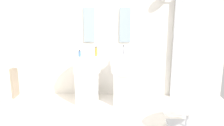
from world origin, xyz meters
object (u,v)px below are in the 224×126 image
at_px(towel_rack, 13,83).
at_px(soap_bottle_blue, 80,54).
at_px(pedestal_sink_right, 125,77).
at_px(pedestal_sink_left, 87,77).
at_px(soap_bottle_grey, 123,50).
at_px(lounge_chair, 188,109).
at_px(shower_column, 175,46).
at_px(soap_bottle_amber, 96,52).

bearing_deg(towel_rack, soap_bottle_blue, 33.93).
bearing_deg(soap_bottle_blue, pedestal_sink_right, 5.70).
bearing_deg(pedestal_sink_left, soap_bottle_grey, 13.10).
height_order(towel_rack, soap_bottle_blue, soap_bottle_blue).
relative_size(towel_rack, soap_bottle_blue, 7.69).
height_order(pedestal_sink_right, soap_bottle_blue, soap_bottle_blue).
relative_size(lounge_chair, towel_rack, 1.16).
relative_size(shower_column, towel_rack, 2.16).
distance_m(towel_rack, soap_bottle_blue, 1.25).
bearing_deg(lounge_chair, soap_bottle_amber, 146.45).
bearing_deg(lounge_chair, towel_rack, 174.84).
distance_m(pedestal_sink_right, soap_bottle_amber, 0.74).
height_order(towel_rack, soap_bottle_amber, soap_bottle_amber).
relative_size(shower_column, lounge_chair, 1.87).
bearing_deg(soap_bottle_grey, towel_rack, -153.13).
bearing_deg(pedestal_sink_right, pedestal_sink_left, 180.00).
xyz_separation_m(lounge_chair, soap_bottle_grey, (-0.98, 1.16, 0.68)).
distance_m(pedestal_sink_left, towel_rack, 1.34).
height_order(pedestal_sink_right, soap_bottle_grey, soap_bottle_grey).
height_order(pedestal_sink_left, towel_rack, pedestal_sink_left).
distance_m(pedestal_sink_left, soap_bottle_amber, 0.54).
height_order(soap_bottle_grey, soap_bottle_blue, soap_bottle_grey).
bearing_deg(pedestal_sink_right, soap_bottle_grey, 99.65).
height_order(pedestal_sink_right, towel_rack, pedestal_sink_right).
distance_m(pedestal_sink_left, pedestal_sink_right, 0.73).
bearing_deg(pedestal_sink_right, towel_rack, -157.70).
bearing_deg(lounge_chair, pedestal_sink_left, 149.21).
height_order(lounge_chair, soap_bottle_amber, soap_bottle_amber).
distance_m(pedestal_sink_left, shower_column, 1.87).
bearing_deg(pedestal_sink_left, soap_bottle_blue, -143.31).
relative_size(pedestal_sink_left, towel_rack, 1.10).
xyz_separation_m(pedestal_sink_right, soap_bottle_grey, (-0.03, 0.16, 0.50)).
height_order(shower_column, lounge_chair, shower_column).
bearing_deg(lounge_chair, soap_bottle_grey, 130.15).
relative_size(pedestal_sink_right, soap_bottle_blue, 8.46).
xyz_separation_m(pedestal_sink_right, towel_rack, (-1.83, -0.75, 0.10)).
relative_size(pedestal_sink_right, towel_rack, 1.10).
xyz_separation_m(shower_column, soap_bottle_amber, (-1.56, -0.40, -0.05)).
bearing_deg(shower_column, towel_rack, -158.14).
distance_m(pedestal_sink_right, soap_bottle_grey, 0.53).
bearing_deg(pedestal_sink_left, towel_rack, -145.78).
bearing_deg(soap_bottle_grey, shower_column, 12.37).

